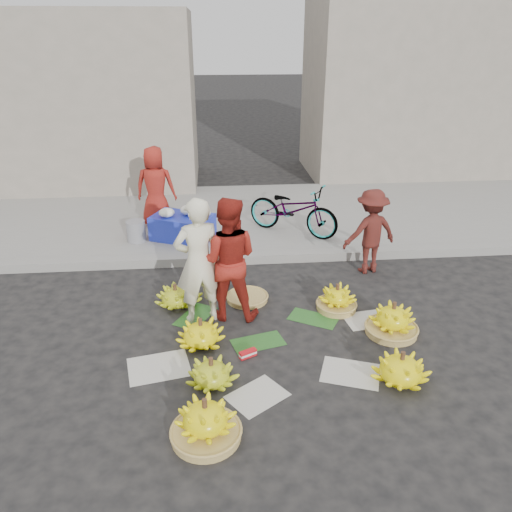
{
  "coord_description": "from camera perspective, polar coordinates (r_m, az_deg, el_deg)",
  "views": [
    {
      "loc": [
        -0.59,
        -5.43,
        3.6
      ],
      "look_at": [
        -0.03,
        0.89,
        0.7
      ],
      "focal_mm": 35.0,
      "sensor_mm": 36.0,
      "label": 1
    }
  ],
  "objects": [
    {
      "name": "sidewalk",
      "position": [
        10.37,
        -1.48,
        4.59
      ],
      "size": [
        40.0,
        4.0,
        0.12
      ],
      "primitive_type": "cube",
      "color": "gray",
      "rests_on": "ground"
    },
    {
      "name": "vendor_cream",
      "position": [
        6.47,
        -6.6,
        -0.65
      ],
      "size": [
        0.72,
        0.57,
        1.72
      ],
      "primitive_type": "imported",
      "rotation": [
        0.0,
        0.0,
        3.42
      ],
      "color": "#EEE9C8",
      "rests_on": "ground"
    },
    {
      "name": "building_left",
      "position": [
        13.18,
        -20.84,
        16.08
      ],
      "size": [
        6.0,
        3.0,
        4.0
      ],
      "primitive_type": "cube",
      "color": "gray",
      "rests_on": "sidewalk"
    },
    {
      "name": "banana_bunch_2",
      "position": [
        5.01,
        -5.79,
        -18.28
      ],
      "size": [
        0.75,
        0.75,
        0.46
      ],
      "rotation": [
        0.0,
        0.0,
        0.33
      ],
      "color": "#A68645",
      "rests_on": "ground"
    },
    {
      "name": "incense_stack",
      "position": [
        6.09,
        -0.93,
        -11.1
      ],
      "size": [
        0.22,
        0.16,
        0.09
      ],
      "primitive_type": "cube",
      "rotation": [
        0.0,
        0.0,
        0.47
      ],
      "color": "red",
      "rests_on": "ground"
    },
    {
      "name": "newspaper_scatter",
      "position": [
        5.89,
        1.78,
        -13.07
      ],
      "size": [
        3.2,
        1.8,
        0.0
      ],
      "primitive_type": null,
      "color": "beige",
      "rests_on": "ground"
    },
    {
      "name": "building_right",
      "position": [
        14.12,
        17.07,
        19.09
      ],
      "size": [
        5.0,
        3.0,
        5.0
      ],
      "primitive_type": "cube",
      "color": "gray",
      "rests_on": "sidewalk"
    },
    {
      "name": "ground",
      "position": [
        6.54,
        0.96,
        -8.83
      ],
      "size": [
        80.0,
        80.0,
        0.0
      ],
      "primitive_type": "plane",
      "color": "black",
      "rests_on": "ground"
    },
    {
      "name": "bicycle",
      "position": [
        9.19,
        4.27,
        5.34
      ],
      "size": [
        1.51,
        1.81,
        0.93
      ],
      "primitive_type": "imported",
      "rotation": [
        0.0,
        0.0,
        0.97
      ],
      "color": "gray",
      "rests_on": "sidewalk"
    },
    {
      "name": "banana_bunch_4",
      "position": [
        6.68,
        15.33,
        -7.06
      ],
      "size": [
        0.76,
        0.76,
        0.46
      ],
      "rotation": [
        0.0,
        0.0,
        0.4
      ],
      "color": "#A68645",
      "rests_on": "ground"
    },
    {
      "name": "banana_leaves",
      "position": [
        6.7,
        -0.07,
        -7.9
      ],
      "size": [
        2.0,
        1.0,
        0.0
      ],
      "primitive_type": null,
      "color": "#1F551C",
      "rests_on": "ground"
    },
    {
      "name": "grey_bucket",
      "position": [
        9.15,
        -13.54,
        2.78
      ],
      "size": [
        0.33,
        0.33,
        0.38
      ],
      "primitive_type": "cylinder",
      "color": "gray",
      "rests_on": "sidewalk"
    },
    {
      "name": "man_striped",
      "position": [
        8.06,
        12.95,
        2.74
      ],
      "size": [
        0.98,
        0.7,
        1.37
      ],
      "primitive_type": "imported",
      "rotation": [
        0.0,
        0.0,
        3.37
      ],
      "color": "maroon",
      "rests_on": "ground"
    },
    {
      "name": "banana_bunch_6",
      "position": [
        7.15,
        -9.18,
        -4.61
      ],
      "size": [
        0.62,
        0.62,
        0.35
      ],
      "rotation": [
        0.0,
        0.0,
        -0.14
      ],
      "color": "#95B019",
      "rests_on": "ground"
    },
    {
      "name": "banana_bunch_1",
      "position": [
        5.65,
        -5.13,
        -13.17
      ],
      "size": [
        0.57,
        0.57,
        0.35
      ],
      "rotation": [
        0.0,
        0.0,
        -0.02
      ],
      "color": "#95B019",
      "rests_on": "ground"
    },
    {
      "name": "banana_bunch_0",
      "position": [
        6.27,
        -6.32,
        -8.78
      ],
      "size": [
        0.7,
        0.7,
        0.38
      ],
      "rotation": [
        0.0,
        0.0,
        -0.16
      ],
      "color": "#FFF30C",
      "rests_on": "ground"
    },
    {
      "name": "curb",
      "position": [
        8.42,
        -0.57,
        -0.17
      ],
      "size": [
        40.0,
        0.25,
        0.15
      ],
      "primitive_type": "cube",
      "color": "gray",
      "rests_on": "ground"
    },
    {
      "name": "banana_bunch_7",
      "position": [
        7.22,
        -8.55,
        -4.25
      ],
      "size": [
        0.65,
        0.65,
        0.35
      ],
      "rotation": [
        0.0,
        0.0,
        0.21
      ],
      "color": "#95B019",
      "rests_on": "ground"
    },
    {
      "name": "flower_vendor",
      "position": [
        9.66,
        -11.4,
        7.75
      ],
      "size": [
        0.79,
        0.56,
        1.53
      ],
      "primitive_type": "imported",
      "rotation": [
        0.0,
        0.0,
        3.05
      ],
      "color": "#A52519",
      "rests_on": "sidewalk"
    },
    {
      "name": "banana_bunch_5",
      "position": [
        7.07,
        9.22,
        -4.86
      ],
      "size": [
        0.55,
        0.55,
        0.4
      ],
      "rotation": [
        0.0,
        0.0,
        0.04
      ],
      "color": "#A68645",
      "rests_on": "ground"
    },
    {
      "name": "flower_table",
      "position": [
        9.08,
        -8.35,
        3.47
      ],
      "size": [
        1.22,
        1.02,
        0.61
      ],
      "rotation": [
        0.0,
        0.0,
        -0.42
      ],
      "color": "#1B28B4",
      "rests_on": "sidewalk"
    },
    {
      "name": "banana_bunch_3",
      "position": [
        5.86,
        16.23,
        -12.27
      ],
      "size": [
        0.86,
        0.86,
        0.4
      ],
      "rotation": [
        0.0,
        0.0,
        0.43
      ],
      "color": "#FFF30C",
      "rests_on": "ground"
    },
    {
      "name": "basket_spare",
      "position": [
        7.27,
        -1.01,
        -4.81
      ],
      "size": [
        0.6,
        0.6,
        0.07
      ],
      "primitive_type": "cylinder",
      "rotation": [
        0.0,
        0.0,
        0.02
      ],
      "color": "#A68645",
      "rests_on": "ground"
    },
    {
      "name": "vendor_red",
      "position": [
        6.54,
        -3.24,
        -0.36
      ],
      "size": [
        0.92,
        0.77,
        1.69
      ],
      "primitive_type": "imported",
      "rotation": [
        0.0,
        0.0,
        2.98
      ],
      "color": "#A52519",
      "rests_on": "ground"
    }
  ]
}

